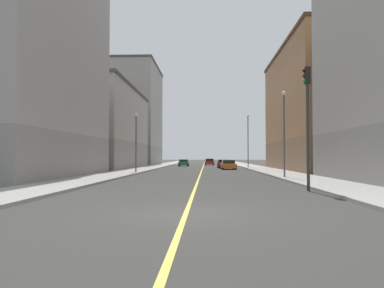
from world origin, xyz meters
TOP-DOWN VIEW (x-y plane):
  - ground_plane at (0.00, 0.00)m, footprint 400.00×400.00m
  - sidewalk_left at (8.33, 49.00)m, footprint 3.89×168.00m
  - sidewalk_right at (-8.33, 49.00)m, footprint 3.89×168.00m
  - lane_center_stripe at (0.00, 49.00)m, footprint 0.16×154.00m
  - building_left_mid at (15.44, 38.09)m, footprint 10.63×25.89m
  - building_right_corner at (-15.44, 19.84)m, footprint 10.63×21.20m
  - building_right_midblock at (-15.44, 45.56)m, footprint 10.63×25.82m
  - building_right_distant at (-15.44, 72.07)m, footprint 10.63×19.90m
  - traffic_light_left_near at (5.97, 8.23)m, footprint 0.40×0.32m
  - street_lamp_left_near at (6.99, 19.42)m, footprint 0.36×0.36m
  - street_lamp_right_near at (-6.99, 29.03)m, footprint 0.36×0.36m
  - street_lamp_left_far at (6.99, 46.94)m, footprint 0.36×0.36m
  - car_orange at (3.67, 42.03)m, footprint 2.11×4.56m
  - car_maroon at (3.25, 48.51)m, footprint 1.86×4.48m
  - car_green at (-3.68, 59.99)m, footprint 1.88×3.99m
  - car_red at (1.19, 67.84)m, footprint 1.96×4.14m

SIDE VIEW (x-z plane):
  - ground_plane at x=0.00m, z-range 0.00..0.00m
  - lane_center_stripe at x=0.00m, z-range 0.00..0.01m
  - sidewalk_left at x=8.33m, z-range 0.00..0.15m
  - sidewalk_right at x=-8.33m, z-range 0.00..0.15m
  - car_green at x=-3.68m, z-range -0.01..1.24m
  - car_orange at x=3.67m, z-range -0.03..1.29m
  - car_maroon at x=3.25m, z-range 0.00..1.30m
  - car_red at x=1.19m, z-range -0.01..1.34m
  - street_lamp_right_near at x=-6.99m, z-range 0.88..7.22m
  - traffic_light_left_near at x=5.97m, z-range 0.92..7.47m
  - street_lamp_left_near at x=6.99m, z-range 0.90..7.93m
  - street_lamp_left_far at x=6.99m, z-range 0.93..8.99m
  - building_right_midblock at x=-15.44m, z-range 0.01..12.27m
  - building_left_mid at x=15.44m, z-range 0.01..15.92m
  - building_right_corner at x=-15.44m, z-range 0.01..21.29m
  - building_right_distant at x=-15.44m, z-range 0.01..21.85m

